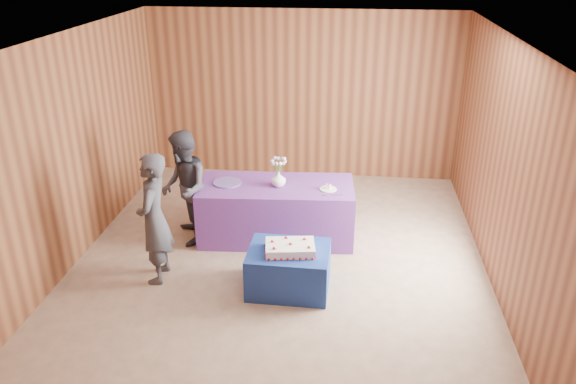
% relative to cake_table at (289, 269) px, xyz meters
% --- Properties ---
extents(ground, '(6.00, 6.00, 0.00)m').
position_rel_cake_table_xyz_m(ground, '(-0.18, 0.49, -0.25)').
color(ground, '#9F866E').
rests_on(ground, ground).
extents(room_shell, '(5.04, 6.04, 2.72)m').
position_rel_cake_table_xyz_m(room_shell, '(-0.18, 0.49, 1.55)').
color(room_shell, brown).
rests_on(room_shell, ground).
extents(cake_table, '(0.91, 0.72, 0.50)m').
position_rel_cake_table_xyz_m(cake_table, '(0.00, 0.00, 0.00)').
color(cake_table, navy).
rests_on(cake_table, ground).
extents(serving_table, '(2.06, 1.04, 0.75)m').
position_rel_cake_table_xyz_m(serving_table, '(-0.30, 1.22, 0.12)').
color(serving_table, '#693695').
rests_on(serving_table, ground).
extents(sheet_cake, '(0.61, 0.46, 0.13)m').
position_rel_cake_table_xyz_m(sheet_cake, '(0.02, -0.03, 0.30)').
color(sheet_cake, white).
rests_on(sheet_cake, cake_table).
extents(vase, '(0.20, 0.20, 0.20)m').
position_rel_cake_table_xyz_m(vase, '(-0.27, 1.19, 0.60)').
color(vase, white).
rests_on(vase, serving_table).
extents(flower_spray, '(0.21, 0.21, 0.16)m').
position_rel_cake_table_xyz_m(flower_spray, '(-0.27, 1.19, 0.83)').
color(flower_spray, '#3B692A').
rests_on(flower_spray, vase).
extents(platter, '(0.48, 0.48, 0.02)m').
position_rel_cake_table_xyz_m(platter, '(-0.94, 1.20, 0.51)').
color(platter, '#6450A1').
rests_on(platter, serving_table).
extents(plate, '(0.22, 0.22, 0.01)m').
position_rel_cake_table_xyz_m(plate, '(0.37, 1.15, 0.51)').
color(plate, white).
rests_on(plate, serving_table).
extents(cake_slice, '(0.07, 0.06, 0.08)m').
position_rel_cake_table_xyz_m(cake_slice, '(0.37, 1.15, 0.54)').
color(cake_slice, white).
rests_on(cake_slice, plate).
extents(knife, '(0.26, 0.07, 0.00)m').
position_rel_cake_table_xyz_m(knife, '(0.43, 0.97, 0.50)').
color(knife, silver).
rests_on(knife, serving_table).
extents(guest_left, '(0.41, 0.59, 1.55)m').
position_rel_cake_table_xyz_m(guest_left, '(-1.53, 0.05, 0.52)').
color(guest_left, '#34353E').
rests_on(guest_left, ground).
extents(guest_right, '(0.79, 0.88, 1.50)m').
position_rel_cake_table_xyz_m(guest_right, '(-1.45, 0.98, 0.50)').
color(guest_right, '#313039').
rests_on(guest_right, ground).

